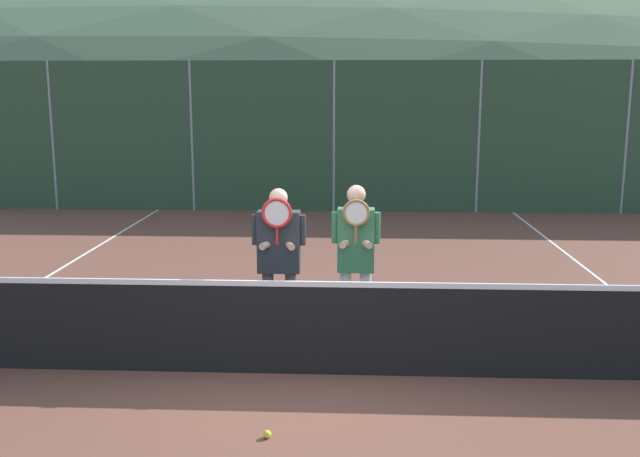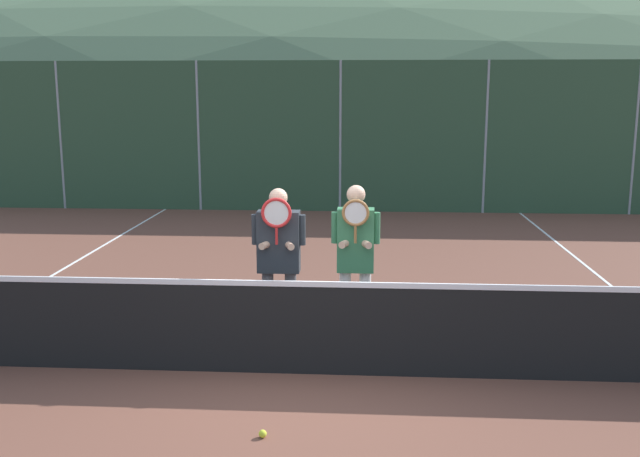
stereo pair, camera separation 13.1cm
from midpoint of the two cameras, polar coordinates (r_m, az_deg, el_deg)
name	(u,v)px [view 2 (the right image)]	position (r m, az deg, el deg)	size (l,w,h in m)	color
ground_plane	(303,374)	(7.50, -0.88, -11.54)	(120.00, 120.00, 0.00)	brown
hill_distant	(360,124)	(63.47, 3.27, 8.34)	(130.92, 72.74, 25.46)	#5B7551
clubhouse_building	(380,118)	(25.51, 4.95, 8.77)	(16.87, 5.50, 3.80)	#9EA3A8
fence_back	(340,137)	(17.09, 1.86, 7.32)	(20.59, 0.06, 3.58)	gray
tennis_net	(302,327)	(7.32, -0.89, -7.85)	(11.58, 0.09, 1.09)	gray
court_line_left_sideline	(32,287)	(11.41, -21.77, -4.40)	(0.05, 16.00, 0.01)	white
court_line_right_sideline	(627,298)	(10.97, 23.65, -5.13)	(0.05, 16.00, 0.01)	white
player_leftmost	(279,253)	(7.98, -2.85, -2.01)	(0.61, 0.34, 1.82)	#56565B
player_center_left	(355,254)	(7.92, 3.32, -2.06)	(0.54, 0.34, 1.86)	white
car_far_left	(95,160)	(21.23, -17.40, 5.22)	(4.11, 1.91, 1.84)	black
car_left_of_center	(275,164)	(19.49, -3.46, 5.13)	(4.74, 2.00, 1.76)	navy
car_center	(469,163)	(19.87, 12.00, 5.18)	(4.28, 2.05, 1.89)	#B2B7BC
tennis_ball_on_court	(263,434)	(6.24, -3.99, -16.07)	(0.07, 0.07, 0.07)	#CCDB33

